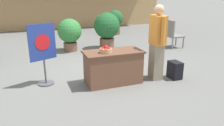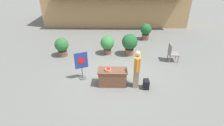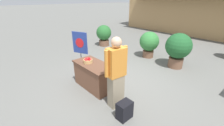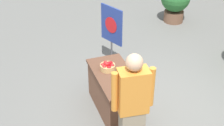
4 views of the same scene
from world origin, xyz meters
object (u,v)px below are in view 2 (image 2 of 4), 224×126
Objects in this scene: display_table at (113,77)px; poster_board at (82,65)px; potted_plant_far_left at (107,44)px; potted_plant_far_right at (130,43)px; person_visitor at (137,69)px; apple_basket at (108,69)px; potted_plant_near_right at (146,31)px; backpack at (146,84)px; potted_plant_near_left at (62,46)px; patio_chair at (172,52)px.

display_table is 1.59m from poster_board.
potted_plant_far_right reaches higher than potted_plant_far_left.
potted_plant_far_left is (-0.37, 3.28, 0.29)m from display_table.
poster_board is (-2.52, 0.59, -0.14)m from person_visitor.
person_visitor is (1.05, -0.12, 0.52)m from display_table.
apple_basket is at bearing 3.89° from person_visitor.
potted_plant_near_right is at bearing 62.57° from potted_plant_far_right.
apple_basket is 3.35m from potted_plant_far_left.
backpack is 3.11m from poster_board.
potted_plant_near_left is at bearing 136.40° from display_table.
potted_plant_far_left reaches higher than backpack.
potted_plant_near_left reaches higher than display_table.
poster_board is at bearing -6.45° from person_visitor.
potted_plant_near_right is at bearing -95.74° from person_visitor.
potted_plant_far_right is at bearing 165.20° from patio_chair.
apple_basket is 4.18m from potted_plant_near_left.
potted_plant_near_right is (2.37, 5.83, 0.32)m from display_table.
display_table is 1.54m from backpack.
potted_plant_near_left reaches higher than apple_basket.
potted_plant_near_right reaches higher than apple_basket.
poster_board reaches higher than backpack.
person_visitor reaches higher than patio_chair.
person_visitor is at bearing -129.43° from patio_chair.
potted_plant_near_left reaches higher than patio_chair.
poster_board is at bearing -125.60° from potted_plant_near_right.
potted_plant_far_right is (-0.07, 3.28, -0.12)m from person_visitor.
patio_chair is at bearing 34.96° from apple_basket.
potted_plant_near_right is (5.46, 2.88, 0.05)m from potted_plant_near_left.
backpack is 0.35× the size of potted_plant_near_right.
potted_plant_far_right reaches higher than potted_plant_near_right.
person_visitor is at bearing -67.33° from potted_plant_far_left.
apple_basket is at bearing -162.03° from display_table.
display_table is at bearing -107.32° from potted_plant_far_right.
display_table is 6.30m from potted_plant_near_right.
potted_plant_far_right is at bearing 2.94° from potted_plant_near_left.
poster_board is (-2.97, 0.75, 0.55)m from backpack.
patio_chair is at bearing -4.75° from potted_plant_near_left.
display_table is 3.15× the size of backpack.
apple_basket is at bearing -113.52° from potted_plant_near_right.
display_table is 1.10× the size of potted_plant_near_right.
backpack is (1.69, -0.22, -0.61)m from apple_basket.
potted_plant_near_left is at bearing 144.86° from backpack.
display_table is 1.15× the size of potted_plant_far_left.
apple_basket is 1.38m from poster_board.
potted_plant_far_left is 1.36m from potted_plant_far_right.
poster_board reaches higher than potted_plant_near_left.
backpack is (1.50, -0.29, -0.17)m from display_table.
potted_plant_far_left reaches higher than apple_basket.
patio_chair is (1.85, 2.70, 0.35)m from backpack.
potted_plant_near_right reaches higher than potted_plant_far_left.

